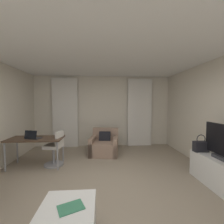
{
  "coord_description": "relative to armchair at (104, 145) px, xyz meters",
  "views": [
    {
      "loc": [
        -0.06,
        -2.73,
        1.6
      ],
      "look_at": [
        0.22,
        1.26,
        1.37
      ],
      "focal_mm": 24.47,
      "sensor_mm": 36.0,
      "label": 1
    }
  ],
  "objects": [
    {
      "name": "ceiling",
      "position": [
        -0.03,
        -2.03,
        2.36
      ],
      "size": [
        5.12,
        6.12,
        0.06
      ],
      "primitive_type": "cube",
      "color": "white",
      "rests_on": "wall_left"
    },
    {
      "name": "tv_flatscreen",
      "position": [
        2.15,
        -2.15,
        0.6
      ],
      "size": [
        0.2,
        0.9,
        0.65
      ],
      "color": "#333338",
      "rests_on": "tv_console"
    },
    {
      "name": "curtain_right_panel",
      "position": [
        1.35,
        0.87,
        0.98
      ],
      "size": [
        0.9,
        0.06,
        2.5
      ],
      "color": "silver",
      "rests_on": "ground"
    },
    {
      "name": "armchair",
      "position": [
        0.0,
        0.0,
        0.0
      ],
      "size": [
        0.96,
        0.96,
        0.78
      ],
      "color": "#997A66",
      "rests_on": "ground"
    },
    {
      "name": "laptop",
      "position": [
        -1.77,
        -0.94,
        0.51
      ],
      "size": [
        0.37,
        0.32,
        0.22
      ],
      "color": "#2D2D33",
      "rests_on": "desk"
    },
    {
      "name": "magazine_open",
      "position": [
        -0.44,
        -3.06,
        0.15
      ],
      "size": [
        0.34,
        0.3,
        0.01
      ],
      "color": "#387F5B",
      "rests_on": "coffee_table"
    },
    {
      "name": "handbag_primary",
      "position": [
        2.03,
        -1.68,
        0.42
      ],
      "size": [
        0.3,
        0.14,
        0.37
      ],
      "color": "black",
      "rests_on": "tv_console"
    },
    {
      "name": "ground_plane",
      "position": [
        -0.03,
        -2.03,
        -0.27
      ],
      "size": [
        12.0,
        12.0,
        0.0
      ],
      "primitive_type": "plane",
      "color": "gray"
    },
    {
      "name": "desk_chair",
      "position": [
        -1.29,
        -0.81,
        0.13
      ],
      "size": [
        0.48,
        0.48,
        0.88
      ],
      "color": "gray",
      "rests_on": "ground"
    },
    {
      "name": "curtain_left_panel",
      "position": [
        -1.4,
        0.87,
        0.98
      ],
      "size": [
        0.9,
        0.06,
        2.5
      ],
      "color": "silver",
      "rests_on": "ground"
    },
    {
      "name": "tv_console",
      "position": [
        2.15,
        -2.13,
        0.01
      ],
      "size": [
        0.47,
        1.3,
        0.56
      ],
      "color": "white",
      "rests_on": "ground"
    },
    {
      "name": "desk",
      "position": [
        -1.74,
        -0.84,
        0.4
      ],
      "size": [
        1.3,
        0.63,
        0.73
      ],
      "color": "#4C3828",
      "rests_on": "ground"
    },
    {
      "name": "wall_window",
      "position": [
        -0.03,
        1.0,
        1.03
      ],
      "size": [
        5.12,
        0.06,
        2.6
      ],
      "color": "beige",
      "rests_on": "ground"
    }
  ]
}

